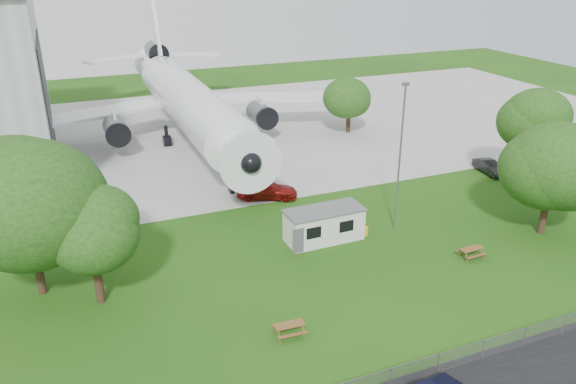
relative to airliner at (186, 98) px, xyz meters
name	(u,v)px	position (x,y,z in m)	size (l,w,h in m)	color
ground	(340,288)	(2.00, -35.86, -5.27)	(160.00, 160.00, 0.00)	#2C5E14
concrete_apron	(201,134)	(2.00, 2.14, -5.25)	(120.00, 46.00, 0.03)	#B7B7B2
airliner	(186,98)	(0.00, 0.00, 0.00)	(46.36, 47.73, 17.69)	white
site_cabin	(324,225)	(4.03, -29.14, -3.96)	(6.77, 2.81, 2.62)	silver
picnic_west	(289,335)	(-3.11, -39.25, -5.27)	(1.80, 1.50, 0.76)	brown
picnic_east	(470,257)	(12.96, -35.87, -5.27)	(1.80, 1.50, 0.76)	brown
fence	(421,378)	(2.00, -45.36, -5.27)	(58.00, 0.04, 1.30)	gray
lamp_mast	(400,160)	(10.20, -29.66, 0.73)	(0.16, 0.16, 12.00)	slate
tree_west_big	(26,207)	(-16.64, -28.80, 1.05)	(9.56, 9.56, 11.10)	#382619
tree_west_small	(90,229)	(-13.13, -31.38, 0.02)	(5.96, 5.96, 8.28)	#382619
tree_east_front	(552,172)	(20.82, -34.81, 0.05)	(8.02, 8.02, 9.33)	#382619
tree_east_back	(534,118)	(26.68, -26.53, 1.58)	(7.46, 7.46, 10.59)	#382619
tree_far_apron	(349,99)	(19.39, -4.31, -1.01)	(5.98, 5.98, 7.26)	#382619
car_ne_sedan	(489,167)	(26.09, -22.45, -4.60)	(1.41, 4.05, 1.33)	black
car_apron_van	(267,190)	(2.72, -19.79, -4.46)	(2.26, 5.55, 1.61)	maroon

